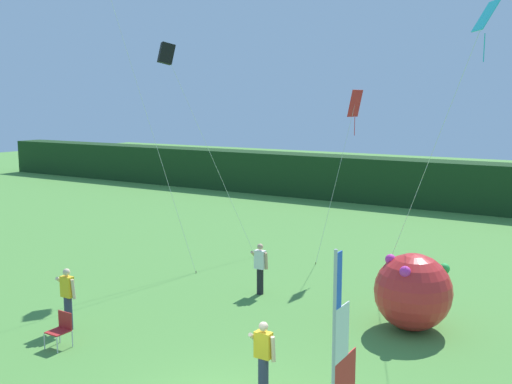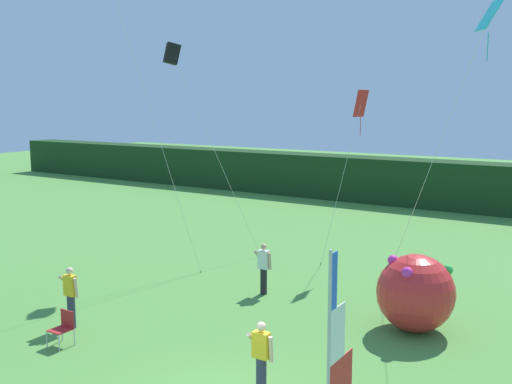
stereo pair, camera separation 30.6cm
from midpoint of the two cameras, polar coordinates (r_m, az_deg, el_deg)
distant_treeline at (r=36.03m, az=22.62°, el=0.28°), size 80.00×2.40×2.78m
banner_flag at (r=10.89m, az=8.52°, el=-15.25°), size 0.06×1.03×3.77m
person_near_banner at (r=17.28m, az=-16.89°, el=-9.52°), size 0.55×0.48×1.73m
person_mid_field at (r=19.39m, az=1.20°, el=-7.25°), size 0.55×0.48×1.68m
person_far_right at (r=12.79m, az=1.23°, el=-15.73°), size 0.55×0.48×1.72m
inflatable_balloon at (r=16.96m, az=15.59°, el=-9.31°), size 2.12×2.12×2.12m
folding_chair at (r=16.32m, az=-17.51°, el=-12.17°), size 0.51×0.51×0.89m
kite_red_diamond_1 at (r=22.99m, az=10.31°, el=7.85°), size 1.17×1.58×6.67m
kite_black_box_2 at (r=22.61m, az=-7.65°, el=12.96°), size 2.61×3.09×8.38m
kite_cyan_diamond_4 at (r=16.52m, az=21.35°, el=13.72°), size 3.66×2.23×8.72m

